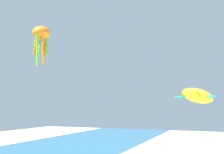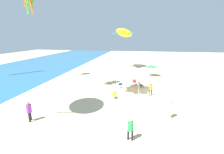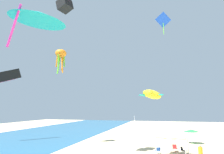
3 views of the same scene
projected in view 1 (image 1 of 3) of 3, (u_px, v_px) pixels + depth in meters
name	position (u px, v px, depth m)	size (l,w,h in m)	color
banner_flag	(166.00, 151.00, 24.89)	(0.36, 0.06, 4.05)	silver
kite_octopus_orange	(41.00, 35.00, 24.03)	(1.68, 1.68, 3.74)	orange
kite_turtle_yellow	(197.00, 96.00, 30.89)	(5.83, 5.18, 2.62)	yellow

